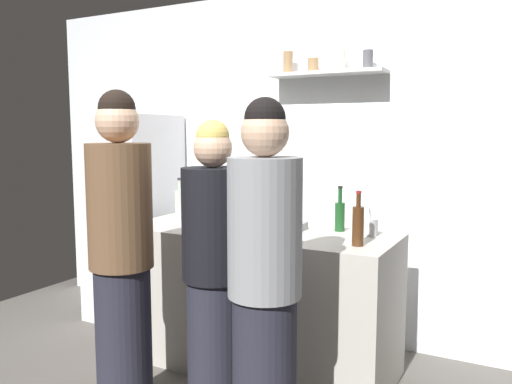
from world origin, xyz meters
name	(u,v)px	position (x,y,z in m)	size (l,w,h in m)	color
back_wall_assembly	(299,163)	(0.00, 1.25, 1.30)	(4.80, 0.32, 2.60)	white
refrigerator	(134,217)	(-1.32, 0.85, 0.84)	(0.59, 0.69, 1.68)	white
counter	(256,298)	(0.03, 0.50, 0.46)	(1.80, 0.70, 0.91)	#B7B2A8
baking_pan	(277,226)	(0.15, 0.57, 0.94)	(0.34, 0.24, 0.05)	gray
utensil_holder	(370,227)	(0.73, 0.68, 0.97)	(0.10, 0.10, 0.21)	#B2B2B7
wine_bottle_dark_glass	(208,211)	(-0.29, 0.42, 1.03)	(0.08, 0.08, 0.30)	black
wine_bottle_pale_glass	(180,203)	(-0.68, 0.63, 1.03)	(0.08, 0.08, 0.30)	#B2BFB2
wine_bottle_amber_glass	(358,224)	(0.75, 0.36, 1.03)	(0.07, 0.07, 0.31)	#472814
wine_bottle_green_glass	(340,215)	(0.52, 0.73, 1.02)	(0.06, 0.06, 0.29)	#19471E
water_bottle_plastic	(226,205)	(-0.36, 0.76, 1.01)	(0.09, 0.09, 0.24)	silver
person_grey_hoodie	(265,286)	(0.55, -0.38, 0.85)	(0.34, 0.34, 1.70)	#262633
person_brown_jacket	(121,258)	(-0.31, -0.39, 0.88)	(0.34, 0.34, 1.77)	#262633
person_blonde	(214,273)	(0.12, -0.14, 0.79)	(0.34, 0.34, 1.61)	#262633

